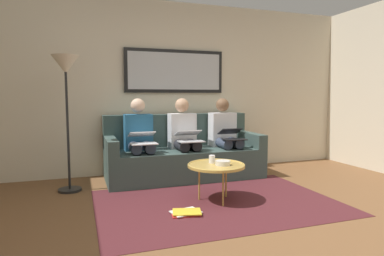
# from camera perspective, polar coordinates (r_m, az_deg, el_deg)

# --- Properties ---
(ground_plane) EXTENTS (6.00, 5.20, 0.10)m
(ground_plane) POSITION_cam_1_polar(r_m,az_deg,el_deg) (3.07, 10.88, -18.07)
(ground_plane) COLOR brown
(wall_rear) EXTENTS (6.00, 0.12, 2.60)m
(wall_rear) POSITION_cam_1_polar(r_m,az_deg,el_deg) (5.23, -3.22, 6.92)
(wall_rear) COLOR beige
(wall_rear) RESTS_ON ground_plane
(area_rug) EXTENTS (2.60, 1.80, 0.01)m
(area_rug) POSITION_cam_1_polar(r_m,az_deg,el_deg) (3.76, 4.30, -12.60)
(area_rug) COLOR #4C1E23
(area_rug) RESTS_ON ground_plane
(couch) EXTENTS (2.20, 0.90, 0.90)m
(couch) POSITION_cam_1_polar(r_m,az_deg,el_deg) (4.84, -1.61, -4.72)
(couch) COLOR #384C47
(couch) RESTS_ON ground_plane
(framed_mirror) EXTENTS (1.55, 0.05, 0.65)m
(framed_mirror) POSITION_cam_1_polar(r_m,az_deg,el_deg) (5.15, -2.95, 9.73)
(framed_mirror) COLOR black
(coffee_table) EXTENTS (0.64, 0.64, 0.42)m
(coffee_table) POSITION_cam_1_polar(r_m,az_deg,el_deg) (3.70, 4.19, -6.49)
(coffee_table) COLOR tan
(coffee_table) RESTS_ON ground_plane
(cup) EXTENTS (0.07, 0.07, 0.09)m
(cup) POSITION_cam_1_polar(r_m,az_deg,el_deg) (3.78, 3.42, -5.37)
(cup) COLOR silver
(cup) RESTS_ON coffee_table
(bowl) EXTENTS (0.17, 0.17, 0.05)m
(bowl) POSITION_cam_1_polar(r_m,az_deg,el_deg) (3.68, 5.32, -6.00)
(bowl) COLOR beige
(bowl) RESTS_ON coffee_table
(person_left) EXTENTS (0.38, 0.58, 1.14)m
(person_left) POSITION_cam_1_polar(r_m,az_deg,el_deg) (4.96, 5.70, -1.02)
(person_left) COLOR silver
(person_left) RESTS_ON couch
(laptop_black) EXTENTS (0.31, 0.35, 0.16)m
(laptop_black) POSITION_cam_1_polar(r_m,az_deg,el_deg) (4.75, 6.89, -1.17)
(laptop_black) COLOR black
(person_middle) EXTENTS (0.38, 0.58, 1.14)m
(person_middle) POSITION_cam_1_polar(r_m,az_deg,el_deg) (4.73, -1.37, -1.32)
(person_middle) COLOR silver
(person_middle) RESTS_ON couch
(laptop_silver) EXTENTS (0.34, 0.34, 0.15)m
(laptop_silver) POSITION_cam_1_polar(r_m,az_deg,el_deg) (4.50, -0.45, -1.48)
(laptop_silver) COLOR silver
(person_right) EXTENTS (0.38, 0.58, 1.14)m
(person_right) POSITION_cam_1_polar(r_m,az_deg,el_deg) (4.58, -9.03, -1.61)
(person_right) COLOR #235B84
(person_right) RESTS_ON couch
(laptop_white) EXTENTS (0.34, 0.35, 0.15)m
(laptop_white) POSITION_cam_1_polar(r_m,az_deg,el_deg) (4.35, -8.49, -1.75)
(laptop_white) COLOR white
(magazine_stack) EXTENTS (0.32, 0.28, 0.03)m
(magazine_stack) POSITION_cam_1_polar(r_m,az_deg,el_deg) (3.39, -1.04, -14.34)
(magazine_stack) COLOR red
(magazine_stack) RESTS_ON ground_plane
(standing_lamp) EXTENTS (0.32, 0.32, 1.66)m
(standing_lamp) POSITION_cam_1_polar(r_m,az_deg,el_deg) (4.29, -20.89, 7.82)
(standing_lamp) COLOR black
(standing_lamp) RESTS_ON ground_plane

